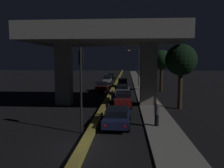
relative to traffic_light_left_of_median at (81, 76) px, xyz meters
The scene contains 18 objects.
ground_plane 4.83m from the traffic_light_left_of_median, 76.10° to the right, with size 200.00×200.00×0.00m, color black.
median_divider 32.50m from the traffic_light_left_of_median, 88.80° to the left, with size 0.55×126.00×0.35m, color olive.
sidewalk_right 26.18m from the traffic_light_left_of_median, 77.40° to the left, with size 2.49×126.00×0.12m, color slate.
elevated_overpass 10.17m from the traffic_light_left_of_median, 85.98° to the left, with size 15.86×10.39×9.32m.
traffic_light_left_of_median is the anchor object (origin of this frame).
street_lamp 28.85m from the traffic_light_left_of_median, 80.18° to the left, with size 2.34×0.32×7.13m.
car_dark_blue_lead 4.39m from the traffic_light_left_of_median, 38.85° to the left, with size 2.09×4.66×1.36m.
car_dark_red_second 9.93m from the traffic_light_left_of_median, 73.70° to the left, with size 1.86×4.79×1.56m.
car_grey_third 16.70m from the traffic_light_left_of_median, 81.38° to the left, with size 2.07×4.49×1.54m.
car_grey_fourth 25.32m from the traffic_light_left_of_median, 84.79° to the left, with size 1.99×4.38×1.76m.
car_dark_red_lead_oncoming 20.66m from the traffic_light_left_of_median, 92.74° to the left, with size 2.17×4.32×1.50m.
car_silver_second_oncoming 34.03m from the traffic_light_left_of_median, 92.22° to the left, with size 1.85×4.48×1.69m.
car_black_third_oncoming 44.87m from the traffic_light_left_of_median, 91.58° to the left, with size 1.95×4.50×1.51m.
motorcycle_black_filtering_near 5.02m from the traffic_light_left_of_median, 66.31° to the left, with size 0.33×1.89×1.39m.
motorcycle_white_filtering_mid 10.65m from the traffic_light_left_of_median, 81.93° to the left, with size 0.33×1.87×1.35m.
pedestrian_on_sidewalk 6.22m from the traffic_light_left_of_median, 16.94° to the left, with size 0.37×0.37×1.79m.
roadside_tree_kerbside_near 11.73m from the traffic_light_left_of_median, 43.84° to the left, with size 3.15×3.15×6.58m.
roadside_tree_kerbside_mid 22.76m from the traffic_light_left_of_median, 67.99° to the left, with size 3.01×3.01×6.63m.
Camera 1 is at (2.39, -11.58, 4.90)m, focal length 35.00 mm.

